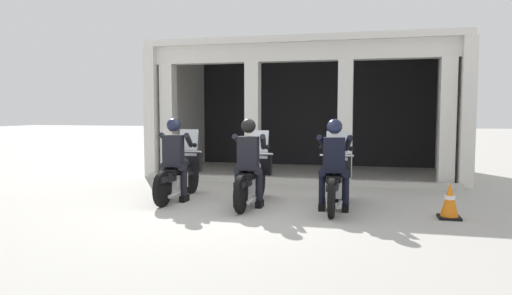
{
  "coord_description": "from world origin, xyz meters",
  "views": [
    {
      "loc": [
        2.03,
        -7.98,
        1.7
      ],
      "look_at": [
        0.0,
        0.45,
        1.03
      ],
      "focal_mm": 32.11,
      "sensor_mm": 36.0,
      "label": 1
    }
  ],
  "objects_px": {
    "motorcycle_center": "(253,177)",
    "motorcycle_right": "(335,180)",
    "traffic_cone_flank": "(450,201)",
    "motorcycle_left": "(180,173)",
    "police_officer_left": "(174,152)",
    "police_officer_right": "(334,157)",
    "police_officer_center": "(249,155)"
  },
  "relations": [
    {
      "from": "police_officer_left",
      "to": "motorcycle_right",
      "type": "bearing_deg",
      "value": 0.74
    },
    {
      "from": "police_officer_left",
      "to": "motorcycle_center",
      "type": "relative_size",
      "value": 0.78
    },
    {
      "from": "motorcycle_center",
      "to": "police_officer_center",
      "type": "bearing_deg",
      "value": -86.07
    },
    {
      "from": "police_officer_center",
      "to": "motorcycle_right",
      "type": "distance_m",
      "value": 1.6
    },
    {
      "from": "police_officer_left",
      "to": "police_officer_right",
      "type": "relative_size",
      "value": 1.0
    },
    {
      "from": "police_officer_left",
      "to": "police_officer_center",
      "type": "relative_size",
      "value": 1.0
    },
    {
      "from": "police_officer_left",
      "to": "motorcycle_center",
      "type": "height_order",
      "value": "police_officer_left"
    },
    {
      "from": "motorcycle_right",
      "to": "police_officer_left",
      "type": "bearing_deg",
      "value": -174.14
    },
    {
      "from": "motorcycle_right",
      "to": "police_officer_right",
      "type": "bearing_deg",
      "value": -86.79
    },
    {
      "from": "motorcycle_left",
      "to": "police_officer_left",
      "type": "bearing_deg",
      "value": -91.91
    },
    {
      "from": "police_officer_center",
      "to": "traffic_cone_flank",
      "type": "height_order",
      "value": "police_officer_center"
    },
    {
      "from": "police_officer_center",
      "to": "motorcycle_right",
      "type": "bearing_deg",
      "value": 15.51
    },
    {
      "from": "motorcycle_right",
      "to": "traffic_cone_flank",
      "type": "bearing_deg",
      "value": -10.15
    },
    {
      "from": "motorcycle_center",
      "to": "police_officer_center",
      "type": "height_order",
      "value": "police_officer_center"
    },
    {
      "from": "motorcycle_left",
      "to": "traffic_cone_flank",
      "type": "bearing_deg",
      "value": -8.72
    },
    {
      "from": "police_officer_center",
      "to": "police_officer_right",
      "type": "height_order",
      "value": "same"
    },
    {
      "from": "motorcycle_center",
      "to": "motorcycle_right",
      "type": "relative_size",
      "value": 1.0
    },
    {
      "from": "police_officer_right",
      "to": "traffic_cone_flank",
      "type": "distance_m",
      "value": 1.96
    },
    {
      "from": "motorcycle_left",
      "to": "motorcycle_center",
      "type": "distance_m",
      "value": 1.52
    },
    {
      "from": "police_officer_left",
      "to": "traffic_cone_flank",
      "type": "xyz_separation_m",
      "value": [
        4.86,
        -0.32,
        -0.65
      ]
    },
    {
      "from": "police_officer_center",
      "to": "traffic_cone_flank",
      "type": "bearing_deg",
      "value": 1.75
    },
    {
      "from": "police_officer_left",
      "to": "police_officer_center",
      "type": "bearing_deg",
      "value": -8.32
    },
    {
      "from": "motorcycle_center",
      "to": "motorcycle_right",
      "type": "bearing_deg",
      "value": 4.92
    },
    {
      "from": "motorcycle_left",
      "to": "motorcycle_right",
      "type": "bearing_deg",
      "value": -4.63
    },
    {
      "from": "motorcycle_center",
      "to": "traffic_cone_flank",
      "type": "xyz_separation_m",
      "value": [
        3.35,
        -0.43,
        -0.21
      ]
    },
    {
      "from": "police_officer_right",
      "to": "traffic_cone_flank",
      "type": "relative_size",
      "value": 2.69
    },
    {
      "from": "police_officer_left",
      "to": "police_officer_right",
      "type": "bearing_deg",
      "value": -4.63
    },
    {
      "from": "motorcycle_left",
      "to": "traffic_cone_flank",
      "type": "xyz_separation_m",
      "value": [
        4.86,
        -0.6,
        -0.21
      ]
    },
    {
      "from": "police_officer_center",
      "to": "police_officer_right",
      "type": "xyz_separation_m",
      "value": [
        1.51,
        0.02,
        0.0
      ]
    },
    {
      "from": "motorcycle_right",
      "to": "traffic_cone_flank",
      "type": "height_order",
      "value": "motorcycle_right"
    },
    {
      "from": "motorcycle_left",
      "to": "police_officer_left",
      "type": "height_order",
      "value": "police_officer_left"
    },
    {
      "from": "motorcycle_left",
      "to": "traffic_cone_flank",
      "type": "height_order",
      "value": "motorcycle_left"
    }
  ]
}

